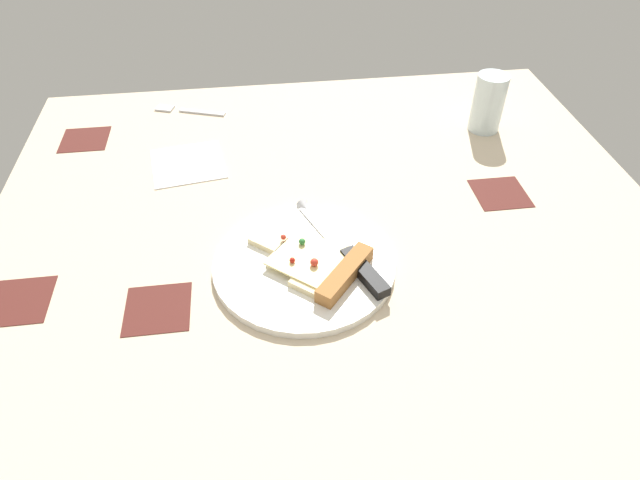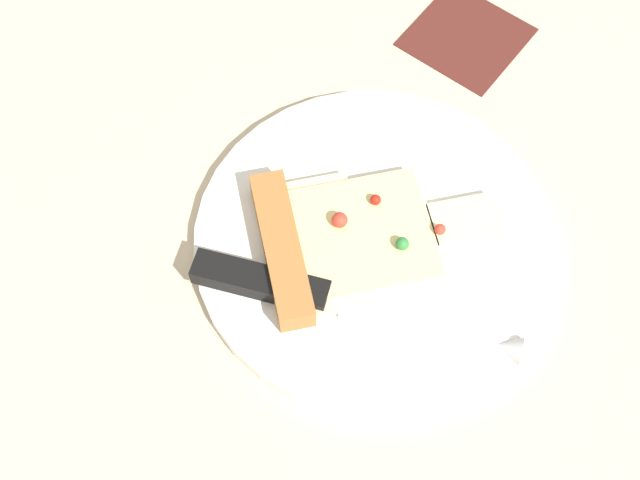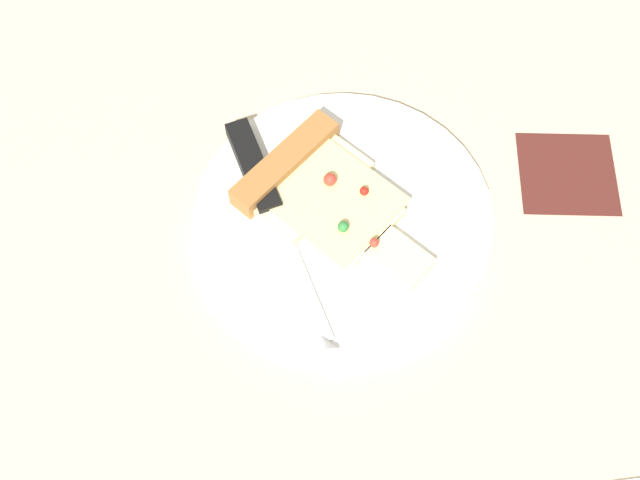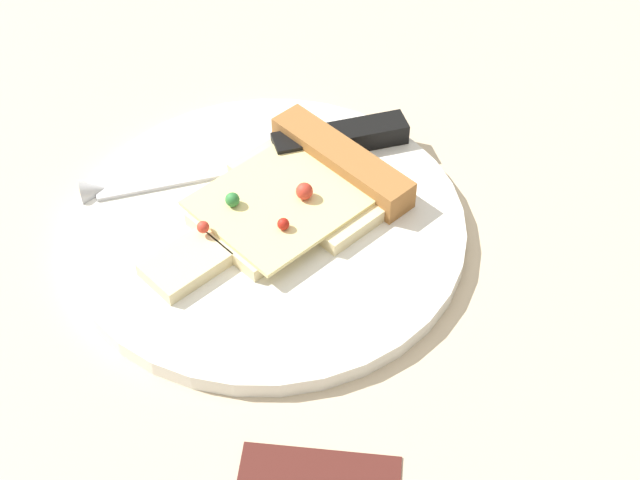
# 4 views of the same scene
# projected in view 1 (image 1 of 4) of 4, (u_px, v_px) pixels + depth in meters

# --- Properties ---
(ground_plane) EXTENTS (1.12, 1.12, 0.03)m
(ground_plane) POSITION_uv_depth(u_px,v_px,m) (334.00, 250.00, 0.87)
(ground_plane) COLOR #C6B293
(ground_plane) RESTS_ON ground
(plate) EXTENTS (0.27, 0.27, 0.01)m
(plate) POSITION_uv_depth(u_px,v_px,m) (304.00, 264.00, 0.82)
(plate) COLOR white
(plate) RESTS_ON ground_plane
(pizza_slice) EXTENTS (0.17, 0.18, 0.02)m
(pizza_slice) POSITION_uv_depth(u_px,v_px,m) (319.00, 264.00, 0.80)
(pizza_slice) COLOR beige
(pizza_slice) RESTS_ON plate
(knife) EXTENTS (0.23, 0.11, 0.02)m
(knife) POSITION_uv_depth(u_px,v_px,m) (348.00, 254.00, 0.82)
(knife) COLOR silver
(knife) RESTS_ON plate
(drinking_glass) EXTENTS (0.06, 0.06, 0.11)m
(drinking_glass) POSITION_uv_depth(u_px,v_px,m) (488.00, 103.00, 1.08)
(drinking_glass) COLOR silver
(drinking_glass) RESTS_ON ground_plane
(fork) EXTENTS (0.07, 0.15, 0.01)m
(fork) POSITION_uv_depth(u_px,v_px,m) (186.00, 110.00, 1.17)
(fork) COLOR silver
(fork) RESTS_ON ground_plane
(napkin) EXTENTS (0.15, 0.15, 0.00)m
(napkin) POSITION_uv_depth(u_px,v_px,m) (188.00, 163.00, 1.03)
(napkin) COLOR white
(napkin) RESTS_ON ground_plane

